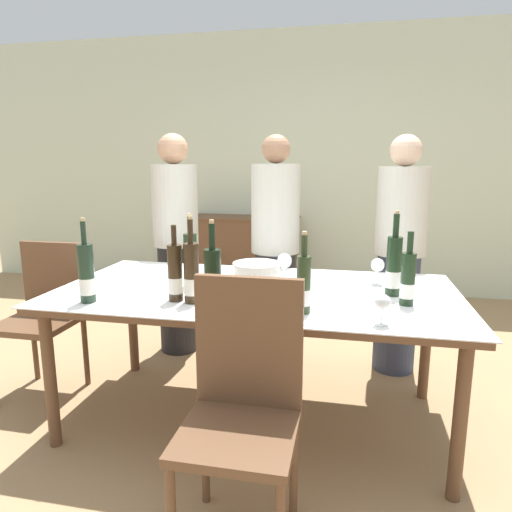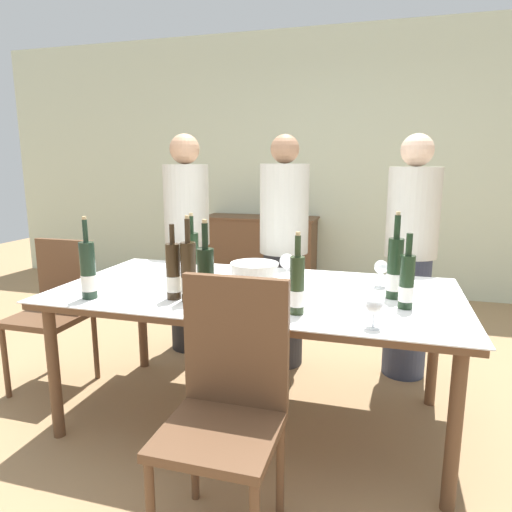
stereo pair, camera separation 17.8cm
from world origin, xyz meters
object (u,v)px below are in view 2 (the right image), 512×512
(person_host, at_px, (188,244))
(chair_left_end, at_px, (57,302))
(wine_glass_1, at_px, (381,268))
(wine_bottle_6, at_px, (407,283))
(wine_glass_2, at_px, (287,262))
(chair_near_front, at_px, (228,394))
(wine_bottle_0, at_px, (395,269))
(wine_bottle_4, at_px, (173,273))
(person_guest_left, at_px, (284,254))
(wine_bottle_7, at_px, (192,261))
(person_guest_right, at_px, (410,259))
(wine_bottle_3, at_px, (189,273))
(sideboard_cabinet, at_px, (260,254))
(wine_bottle_5, at_px, (297,286))
(ice_bucket, at_px, (254,279))
(wine_bottle_1, at_px, (88,272))
(wine_glass_0, at_px, (374,306))
(wine_bottle_2, at_px, (206,283))
(dining_table, at_px, (256,300))

(person_host, bearing_deg, chair_left_end, -126.25)
(wine_glass_1, relative_size, chair_left_end, 0.16)
(wine_bottle_6, bearing_deg, person_host, 147.50)
(wine_glass_2, xyz_separation_m, chair_near_front, (-0.01, -0.96, -0.31))
(chair_near_front, bearing_deg, wine_bottle_0, 53.29)
(wine_glass_2, relative_size, chair_near_front, 0.16)
(wine_bottle_4, height_order, wine_glass_2, wine_bottle_4)
(wine_glass_2, relative_size, person_guest_left, 0.10)
(wine_bottle_7, height_order, chair_near_front, wine_bottle_7)
(wine_bottle_4, relative_size, person_guest_right, 0.23)
(wine_bottle_3, height_order, wine_bottle_7, wine_bottle_3)
(wine_glass_1, distance_m, wine_glass_2, 0.51)
(sideboard_cabinet, bearing_deg, wine_bottle_5, -71.45)
(ice_bucket, relative_size, wine_bottle_3, 0.57)
(wine_glass_1, bearing_deg, wine_bottle_1, -156.03)
(ice_bucket, bearing_deg, wine_bottle_4, -161.63)
(wine_bottle_5, xyz_separation_m, wine_glass_1, (0.35, 0.57, -0.02))
(sideboard_cabinet, bearing_deg, wine_bottle_7, -82.72)
(wine_bottle_6, distance_m, wine_glass_2, 0.70)
(wine_bottle_0, distance_m, person_guest_right, 0.81)
(chair_near_front, height_order, person_guest_left, person_guest_left)
(wine_bottle_0, relative_size, person_host, 0.26)
(wine_bottle_6, height_order, wine_bottle_7, wine_bottle_7)
(person_host, bearing_deg, wine_glass_0, -42.62)
(ice_bucket, xyz_separation_m, wine_bottle_6, (0.71, 0.03, 0.03))
(sideboard_cabinet, relative_size, ice_bucket, 5.21)
(chair_left_end, bearing_deg, wine_bottle_0, -1.49)
(wine_bottle_3, bearing_deg, wine_bottle_2, -45.75)
(wine_glass_2, bearing_deg, wine_bottle_6, -27.21)
(wine_bottle_6, relative_size, wine_glass_2, 2.17)
(sideboard_cabinet, relative_size, wine_bottle_0, 2.89)
(ice_bucket, distance_m, wine_bottle_6, 0.71)
(wine_bottle_3, relative_size, chair_near_front, 0.42)
(wine_bottle_4, bearing_deg, person_guest_left, 73.16)
(ice_bucket, bearing_deg, wine_glass_0, -25.84)
(wine_bottle_6, relative_size, person_host, 0.22)
(ice_bucket, bearing_deg, wine_bottle_3, -154.09)
(wine_glass_2, distance_m, person_guest_left, 0.59)
(person_guest_left, bearing_deg, wine_bottle_7, -112.89)
(sideboard_cabinet, bearing_deg, person_guest_right, -49.01)
(wine_bottle_7, distance_m, wine_glass_1, 1.02)
(wine_bottle_7, height_order, chair_left_end, wine_bottle_7)
(ice_bucket, relative_size, wine_bottle_6, 0.68)
(wine_bottle_7, distance_m, person_guest_left, 0.86)
(person_host, bearing_deg, wine_bottle_5, -48.16)
(wine_bottle_3, xyz_separation_m, wine_glass_2, (0.37, 0.49, -0.02))
(wine_glass_2, height_order, chair_left_end, chair_left_end)
(wine_bottle_7, relative_size, chair_left_end, 0.43)
(dining_table, relative_size, wine_bottle_0, 4.88)
(ice_bucket, height_order, wine_bottle_0, wine_bottle_0)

